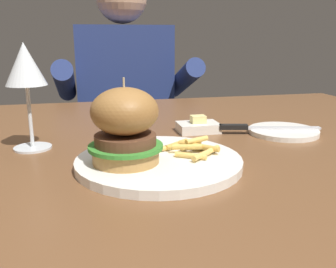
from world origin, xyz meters
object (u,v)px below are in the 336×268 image
main_plate (160,162)px  burger_sandwich (125,126)px  table_knife (260,127)px  diner_person (126,132)px  wine_glass (25,69)px  butter_dish (198,127)px  bread_plate (283,131)px

main_plate → burger_sandwich: 0.09m
table_knife → diner_person: diner_person is taller
table_knife → diner_person: bearing=104.9°
main_plate → wine_glass: bearing=145.4°
burger_sandwich → wine_glass: wine_glass is taller
table_knife → butter_dish: bearing=160.0°
main_plate → bread_plate: 0.33m
burger_sandwich → diner_person: (0.10, 0.92, -0.25)m
wine_glass → butter_dish: 0.36m
bread_plate → diner_person: size_ratio=0.12×
burger_sandwich → table_knife: burger_sandwich is taller
wine_glass → butter_dish: size_ratio=2.19×
diner_person → burger_sandwich: bearing=-96.2°
main_plate → bread_plate: size_ratio=1.82×
burger_sandwich → bread_plate: 0.39m
main_plate → diner_person: (0.05, 0.91, -0.18)m
table_knife → butter_dish: size_ratio=2.41×
table_knife → main_plate: bearing=-148.6°
diner_person → table_knife: bearing=-75.1°
burger_sandwich → table_knife: 0.35m
main_plate → diner_person: diner_person is taller
main_plate → table_knife: bearing=31.4°
table_knife → butter_dish: butter_dish is taller
main_plate → diner_person: bearing=87.1°
butter_dish → bread_plate: bearing=-18.1°
butter_dish → burger_sandwich: bearing=-131.1°
main_plate → wine_glass: wine_glass is taller
main_plate → butter_dish: butter_dish is taller
burger_sandwich → diner_person: size_ratio=0.11×
wine_glass → main_plate: bearing=-34.6°
diner_person → bread_plate: bearing=-72.0°
wine_glass → bread_plate: 0.53m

